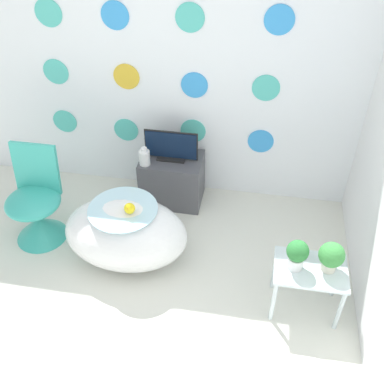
{
  "coord_description": "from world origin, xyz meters",
  "views": [
    {
      "loc": [
        0.89,
        -1.4,
        2.79
      ],
      "look_at": [
        0.47,
        0.98,
        0.81
      ],
      "focal_mm": 42.0,
      "sensor_mm": 36.0,
      "label": 1
    }
  ],
  "objects": [
    {
      "name": "potted_plant_right",
      "position": [
        1.46,
        0.78,
        0.55
      ],
      "size": [
        0.18,
        0.18,
        0.23
      ],
      "color": "beige",
      "rests_on": "side_table"
    },
    {
      "name": "vase",
      "position": [
        -0.07,
        1.7,
        0.54
      ],
      "size": [
        0.1,
        0.1,
        0.17
      ],
      "color": "white",
      "rests_on": "tv_cabinet"
    },
    {
      "name": "potted_plant_left",
      "position": [
        1.23,
        0.76,
        0.55
      ],
      "size": [
        0.15,
        0.15,
        0.23
      ],
      "color": "white",
      "rests_on": "side_table"
    },
    {
      "name": "ground_plane",
      "position": [
        0.0,
        0.0,
        0.0
      ],
      "size": [
        12.0,
        12.0,
        0.0
      ],
      "primitive_type": "plane",
      "color": "silver"
    },
    {
      "name": "side_table",
      "position": [
        1.34,
        0.77,
        0.35
      ],
      "size": [
        0.5,
        0.35,
        0.42
      ],
      "color": "silver",
      "rests_on": "ground_plane"
    },
    {
      "name": "bathtub",
      "position": [
        -0.06,
        1.01,
        0.28
      ],
      "size": [
        0.98,
        0.65,
        0.56
      ],
      "color": "white",
      "rests_on": "ground_plane"
    },
    {
      "name": "rubber_duck",
      "position": [
        0.01,
        0.96,
        0.6
      ],
      "size": [
        0.08,
        0.09,
        0.1
      ],
      "color": "yellow",
      "rests_on": "bathtub"
    },
    {
      "name": "tv",
      "position": [
        0.14,
        1.82,
        0.59
      ],
      "size": [
        0.47,
        0.12,
        0.28
      ],
      "color": "black",
      "rests_on": "tv_cabinet"
    },
    {
      "name": "chair",
      "position": [
        -0.88,
        1.14,
        0.26
      ],
      "size": [
        0.45,
        0.45,
        0.83
      ],
      "color": "#38B2A3",
      "rests_on": "ground_plane"
    },
    {
      "name": "tv_cabinet",
      "position": [
        0.14,
        1.82,
        0.24
      ],
      "size": [
        0.55,
        0.39,
        0.47
      ],
      "color": "#4C4C51",
      "rests_on": "ground_plane"
    },
    {
      "name": "wall_back_dotted",
      "position": [
        -0.0,
        2.06,
        1.3
      ],
      "size": [
        4.48,
        0.05,
        2.6
      ],
      "color": "white",
      "rests_on": "ground_plane"
    }
  ]
}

